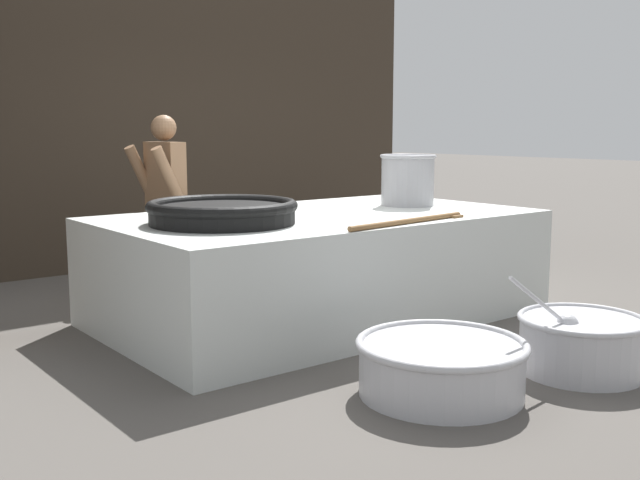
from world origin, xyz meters
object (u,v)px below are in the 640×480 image
prep_bowl_vegetables (581,342)px  prep_bowl_meat (441,365)px  stock_pot (408,179)px  giant_wok_near (222,211)px  cook (165,199)px

prep_bowl_vegetables → prep_bowl_meat: prep_bowl_vegetables is taller
stock_pot → prep_bowl_meat: bearing=-129.9°
stock_pot → giant_wok_near: bearing=-176.9°
stock_pot → prep_bowl_meat: (-1.60, -1.91, -0.90)m
giant_wok_near → stock_pot: 1.97m
cook → prep_bowl_vegetables: size_ratio=1.60×
cook → prep_bowl_meat: (0.05, -3.35, -0.71)m
stock_pot → prep_bowl_vegetables: stock_pot is taller
giant_wok_near → stock_pot: size_ratio=2.18×
giant_wok_near → stock_pot: stock_pot is taller
stock_pot → prep_bowl_vegetables: 2.43m
giant_wok_near → cook: size_ratio=0.66×
giant_wok_near → prep_bowl_meat: size_ratio=1.09×
stock_pot → prep_bowl_vegetables: bearing=-105.7°
prep_bowl_vegetables → prep_bowl_meat: size_ratio=1.03×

